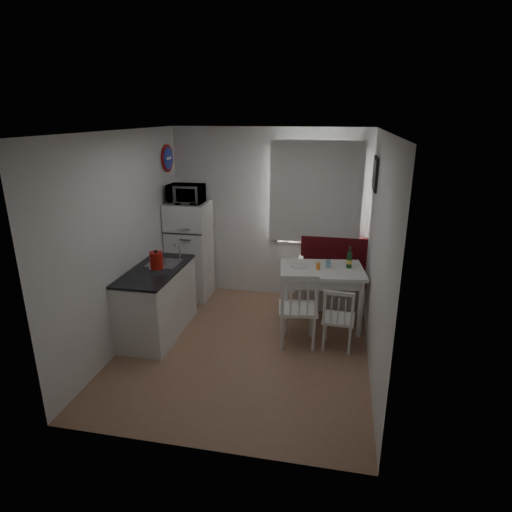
{
  "coord_description": "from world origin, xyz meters",
  "views": [
    {
      "loc": [
        1.06,
        -4.59,
        2.78
      ],
      "look_at": [
        0.04,
        0.5,
        1.04
      ],
      "focal_mm": 30.0,
      "sensor_mm": 36.0,
      "label": 1
    }
  ],
  "objects": [
    {
      "name": "drinking_glass_orange",
      "position": [
        0.83,
        0.75,
        0.87
      ],
      "size": [
        0.05,
        0.05,
        0.09
      ],
      "primitive_type": "cylinder",
      "color": "orange",
      "rests_on": "dining_table"
    },
    {
      "name": "plate",
      "position": [
        0.58,
        0.82,
        0.83
      ],
      "size": [
        0.23,
        0.23,
        0.02
      ],
      "primitive_type": "cylinder",
      "color": "white",
      "rests_on": "dining_table"
    },
    {
      "name": "kettle",
      "position": [
        -1.15,
        0.11,
        1.03
      ],
      "size": [
        0.2,
        0.2,
        0.26
      ],
      "primitive_type": "cylinder",
      "color": "#A2140D",
      "rests_on": "kitchen_counter"
    },
    {
      "name": "wall_front",
      "position": [
        0.0,
        -1.75,
        1.3
      ],
      "size": [
        3.0,
        0.02,
        2.6
      ],
      "primitive_type": "cube",
      "color": "white",
      "rests_on": "floor"
    },
    {
      "name": "ceiling",
      "position": [
        0.0,
        0.0,
        2.6
      ],
      "size": [
        3.0,
        3.5,
        0.02
      ],
      "primitive_type": "cube",
      "color": "white",
      "rests_on": "wall_back"
    },
    {
      "name": "chair_left",
      "position": [
        0.63,
        0.13,
        0.61
      ],
      "size": [
        0.53,
        0.51,
        0.53
      ],
      "rotation": [
        0.0,
        0.0,
        0.16
      ],
      "color": "white",
      "rests_on": "floor"
    },
    {
      "name": "kitchen_counter",
      "position": [
        -1.2,
        0.16,
        0.46
      ],
      "size": [
        0.62,
        1.32,
        1.16
      ],
      "color": "white",
      "rests_on": "floor"
    },
    {
      "name": "curtain",
      "position": [
        0.7,
        1.65,
        1.68
      ],
      "size": [
        1.35,
        0.02,
        1.5
      ],
      "primitive_type": "cube",
      "color": "white",
      "rests_on": "wall_back"
    },
    {
      "name": "wall_sign",
      "position": [
        -1.47,
        1.45,
        2.15
      ],
      "size": [
        0.03,
        0.4,
        0.4
      ],
      "primitive_type": "cylinder",
      "rotation": [
        0.0,
        1.57,
        0.0
      ],
      "color": "#1C33AB",
      "rests_on": "wall_left"
    },
    {
      "name": "fridge",
      "position": [
        -1.18,
        1.4,
        0.76
      ],
      "size": [
        0.6,
        0.6,
        1.51
      ],
      "primitive_type": "cube",
      "color": "white",
      "rests_on": "floor"
    },
    {
      "name": "wall_back",
      "position": [
        0.0,
        1.75,
        1.3
      ],
      "size": [
        3.0,
        0.02,
        2.6
      ],
      "primitive_type": "cube",
      "color": "white",
      "rests_on": "floor"
    },
    {
      "name": "drinking_glass_blue",
      "position": [
        0.96,
        0.85,
        0.88
      ],
      "size": [
        0.06,
        0.06,
        0.11
      ],
      "primitive_type": "cylinder",
      "color": "#74AAC5",
      "rests_on": "dining_table"
    },
    {
      "name": "microwave",
      "position": [
        -1.18,
        1.35,
        1.65
      ],
      "size": [
        0.51,
        0.34,
        0.28
      ],
      "primitive_type": "imported",
      "color": "white",
      "rests_on": "fridge"
    },
    {
      "name": "chair_right",
      "position": [
        1.13,
        0.15,
        0.5
      ],
      "size": [
        0.4,
        0.39,
        0.44
      ],
      "rotation": [
        0.0,
        0.0,
        -0.06
      ],
      "color": "white",
      "rests_on": "floor"
    },
    {
      "name": "bench",
      "position": [
        1.2,
        1.51,
        0.34
      ],
      "size": [
        1.43,
        0.55,
        1.02
      ],
      "color": "white",
      "rests_on": "floor"
    },
    {
      "name": "floor",
      "position": [
        0.0,
        0.0,
        0.0
      ],
      "size": [
        3.0,
        3.5,
        0.02
      ],
      "primitive_type": "cube",
      "color": "#9C6E53",
      "rests_on": "ground"
    },
    {
      "name": "wall_left",
      "position": [
        -1.5,
        0.0,
        1.3
      ],
      "size": [
        0.02,
        3.5,
        2.6
      ],
      "primitive_type": "cube",
      "color": "white",
      "rests_on": "floor"
    },
    {
      "name": "wall_right",
      "position": [
        1.5,
        0.0,
        1.3
      ],
      "size": [
        0.02,
        3.5,
        2.6
      ],
      "primitive_type": "cube",
      "color": "white",
      "rests_on": "floor"
    },
    {
      "name": "wine_bottle",
      "position": [
        1.23,
        0.9,
        0.97
      ],
      "size": [
        0.07,
        0.07,
        0.29
      ],
      "primitive_type": null,
      "color": "#16461C",
      "rests_on": "dining_table"
    },
    {
      "name": "picture_frame",
      "position": [
        1.48,
        1.1,
        2.05
      ],
      "size": [
        0.04,
        0.52,
        0.42
      ],
      "primitive_type": "cube",
      "color": "black",
      "rests_on": "wall_right"
    },
    {
      "name": "dining_table",
      "position": [
        0.88,
        0.8,
        0.73
      ],
      "size": [
        1.2,
        0.92,
        0.82
      ],
      "rotation": [
        0.0,
        0.0,
        0.14
      ],
      "color": "white",
      "rests_on": "floor"
    },
    {
      "name": "window",
      "position": [
        0.7,
        1.72,
        1.62
      ],
      "size": [
        1.22,
        0.06,
        1.47
      ],
      "primitive_type": "cube",
      "color": "white",
      "rests_on": "wall_back"
    }
  ]
}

